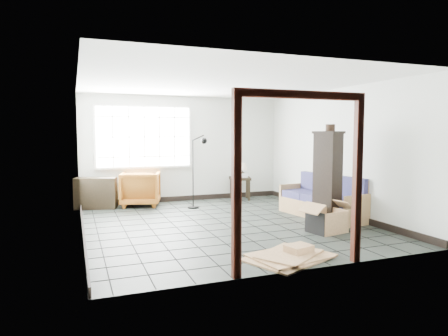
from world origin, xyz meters
name	(u,v)px	position (x,y,z in m)	size (l,w,h in m)	color
ground	(223,223)	(0.00, 0.00, 0.00)	(5.50, 5.50, 0.00)	black
room_shell	(223,134)	(0.00, 0.03, 1.68)	(5.02, 5.52, 2.61)	silver
window_panel	(144,137)	(-1.00, 2.70, 1.60)	(2.32, 0.08, 1.52)	silver
doorway_trim	(301,159)	(0.00, -2.70, 1.38)	(1.80, 0.08, 2.20)	#37140C
futon_sofa	(325,202)	(2.13, -0.17, 0.31)	(1.01, 2.00, 0.85)	olive
armchair	(141,187)	(-1.15, 2.40, 0.44)	(0.86, 0.80, 0.88)	brown
side_table	(240,181)	(1.36, 2.40, 0.47)	(0.65, 0.65, 0.57)	black
table_lamp	(243,167)	(1.42, 2.37, 0.82)	(0.25, 0.25, 0.36)	black
projector	(241,175)	(1.38, 2.37, 0.62)	(0.33, 0.28, 0.10)	silver
floor_lamp	(198,169)	(0.02, 1.63, 0.88)	(0.44, 0.34, 1.66)	black
console_shelf	(96,193)	(-2.15, 2.40, 0.35)	(0.96, 0.58, 0.70)	black
tall_shelf	(327,178)	(1.72, -0.83, 0.88)	(0.49, 0.56, 1.73)	black
pot	(330,128)	(1.73, -0.87, 1.79)	(0.20, 0.20, 0.12)	black
open_box	(327,221)	(1.43, -1.25, 0.19)	(1.00, 0.62, 0.53)	brown
cardboard_pile	(290,255)	(0.12, -2.28, 0.04)	(1.38, 1.20, 0.17)	brown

